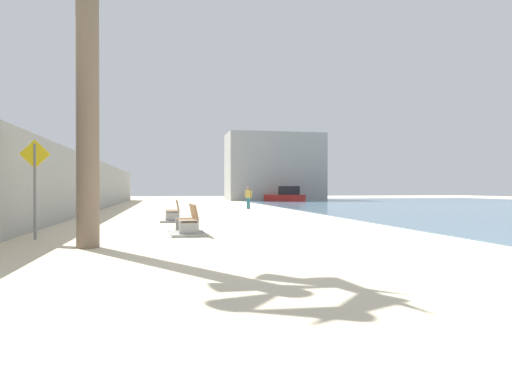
% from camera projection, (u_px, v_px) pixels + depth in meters
% --- Properties ---
extents(ground_plane, '(120.00, 120.00, 0.00)m').
position_uv_depth(ground_plane, '(209.00, 212.00, 28.75)').
color(ground_plane, beige).
extents(seawall, '(0.80, 64.00, 3.38)m').
position_uv_depth(seawall, '(83.00, 185.00, 27.30)').
color(seawall, '#9E9E99').
rests_on(seawall, ground).
extents(palm_tree, '(2.93, 3.04, 8.18)m').
position_uv_depth(palm_tree, '(89.00, 13.00, 11.49)').
color(palm_tree, '#7A6651').
rests_on(palm_tree, ground).
extents(bench_near, '(1.21, 2.15, 0.98)m').
position_uv_depth(bench_near, '(187.00, 227.00, 14.95)').
color(bench_near, '#9E9E99').
rests_on(bench_near, ground).
extents(bench_far, '(1.11, 2.11, 0.98)m').
position_uv_depth(bench_far, '(173.00, 216.00, 20.87)').
color(bench_far, '#9E9E99').
rests_on(bench_far, ground).
extents(person_walking, '(0.49, 0.30, 1.61)m').
position_uv_depth(person_walking, '(248.00, 196.00, 33.11)').
color(person_walking, teal).
rests_on(person_walking, ground).
extents(boat_far_right, '(4.20, 5.12, 1.70)m').
position_uv_depth(boat_far_right, '(286.00, 196.00, 53.27)').
color(boat_far_right, red).
rests_on(boat_far_right, water_bay).
extents(pedestrian_sign, '(0.85, 0.08, 2.91)m').
position_uv_depth(pedestrian_sign, '(35.00, 177.00, 13.37)').
color(pedestrian_sign, slate).
rests_on(pedestrian_sign, ground).
extents(harbor_building, '(12.00, 6.00, 8.36)m').
position_uv_depth(harbor_building, '(274.00, 167.00, 58.27)').
color(harbor_building, '#9E9E99').
rests_on(harbor_building, ground).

